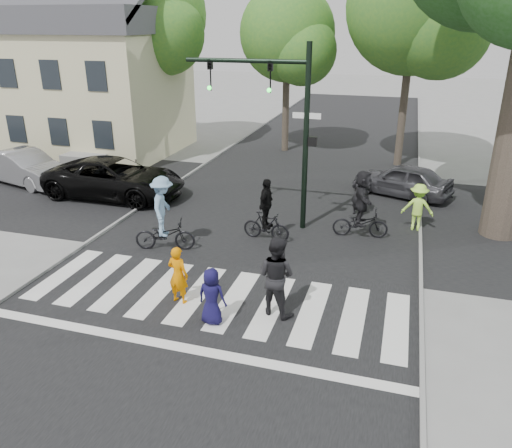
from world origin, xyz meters
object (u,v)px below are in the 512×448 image
Objects in this scene: car_grey at (402,180)px; car_silver at (25,167)px; traffic_signal at (281,111)px; pedestrian_adult at (276,276)px; cyclist_left at (164,219)px; pedestrian_woman at (178,275)px; cyclist_right at (362,208)px; cyclist_mid at (266,215)px; pedestrian_child at (212,296)px; car_suv at (115,178)px.

car_silver is at bearing -58.97° from car_grey.
traffic_signal is at bearing -21.30° from car_grey.
pedestrian_adult is at bearing -103.65° from car_silver.
car_silver is 15.86m from car_grey.
cyclist_left is (-2.85, -2.92, -2.89)m from traffic_signal.
cyclist_right reaches higher than pedestrian_woman.
cyclist_left is 1.04× the size of cyclist_right.
car_grey is (4.03, 5.80, -0.18)m from cyclist_mid.
traffic_signal reaches higher than car_silver.
pedestrian_child is 4.97m from cyclist_mid.
pedestrian_child is 1.58m from pedestrian_adult.
pedestrian_woman is 0.34× the size of car_silver.
car_suv reaches higher than car_grey.
car_silver is (-8.77, 4.38, -0.28)m from cyclist_left.
pedestrian_woman is 3.25m from cyclist_left.
car_suv is (-8.30, 6.51, -0.23)m from pedestrian_adult.
pedestrian_woman is at bearing -6.52° from car_grey.
pedestrian_woman is 0.74× the size of cyclist_mid.
traffic_signal is 3.33m from cyclist_mid.
cyclist_mid is at bearing -93.65° from traffic_signal.
pedestrian_woman reaches higher than car_silver.
pedestrian_woman is at bearing -103.45° from cyclist_mid.
traffic_signal is 7.05m from pedestrian_child.
cyclist_left is at bearing -102.07° from car_silver.
pedestrian_adult is (1.30, 0.84, 0.30)m from pedestrian_child.
car_silver reaches higher than car_grey.
pedestrian_child is 0.69× the size of pedestrian_adult.
cyclist_left is at bearing -49.14° from pedestrian_woman.
pedestrian_adult is 14.67m from car_silver.
cyclist_left is 6.25m from cyclist_right.
pedestrian_woman is (-1.12, -5.65, -3.15)m from traffic_signal.
traffic_signal reaches higher than car_grey.
cyclist_left reaches higher than pedestrian_child.
cyclist_right is at bearing -110.78° from pedestrian_child.
cyclist_right is (2.78, -0.20, -2.90)m from traffic_signal.
car_grey is (15.57, 3.02, -0.07)m from car_silver.
traffic_signal is at bearing -86.21° from pedestrian_child.
car_grey is at bearing -72.54° from car_suv.
cyclist_mid reaches higher than car_grey.
pedestrian_child is at bearing -0.04° from car_grey.
cyclist_left reaches higher than cyclist_mid.
car_suv is (-6.91, 2.38, -0.06)m from cyclist_mid.
cyclist_right is (1.47, 5.24, 0.00)m from pedestrian_adult.
cyclist_right is 0.50× the size of car_silver.
pedestrian_woman is 1.30m from pedestrian_child.
cyclist_mid reaches higher than car_suv.
traffic_signal is at bearing 175.94° from cyclist_right.
cyclist_left is 10.05m from car_grey.
cyclist_right is (3.90, 5.45, 0.25)m from pedestrian_woman.
pedestrian_adult is at bearing -127.99° from car_suv.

